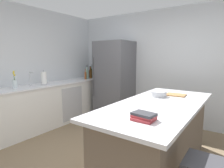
# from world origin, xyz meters

# --- Properties ---
(ground_plane) EXTENTS (7.20, 7.20, 0.00)m
(ground_plane) POSITION_xyz_m (0.00, 0.00, 0.00)
(ground_plane) COLOR #7A664C
(wall_rear) EXTENTS (6.00, 0.10, 2.60)m
(wall_rear) POSITION_xyz_m (0.00, 2.25, 1.30)
(wall_rear) COLOR silver
(wall_rear) RESTS_ON ground_plane
(wall_left) EXTENTS (0.10, 6.00, 2.60)m
(wall_left) POSITION_xyz_m (-2.45, 0.00, 1.30)
(wall_left) COLOR silver
(wall_left) RESTS_ON ground_plane
(counter_run_left) EXTENTS (0.65, 3.15, 0.94)m
(counter_run_left) POSITION_xyz_m (-2.09, 0.54, 0.47)
(counter_run_left) COLOR silver
(counter_run_left) RESTS_ON ground_plane
(kitchen_island) EXTENTS (0.97, 2.24, 0.92)m
(kitchen_island) POSITION_xyz_m (0.52, 0.35, 0.47)
(kitchen_island) COLOR brown
(kitchen_island) RESTS_ON ground_plane
(refrigerator) EXTENTS (0.83, 0.76, 1.90)m
(refrigerator) POSITION_xyz_m (-1.22, 1.84, 0.95)
(refrigerator) COLOR #56565B
(refrigerator) RESTS_ON ground_plane
(sink_faucet) EXTENTS (0.15, 0.05, 0.30)m
(sink_faucet) POSITION_xyz_m (-2.14, 0.14, 1.09)
(sink_faucet) COLOR silver
(sink_faucet) RESTS_ON counter_run_left
(flower_vase) EXTENTS (0.09, 0.09, 0.33)m
(flower_vase) POSITION_xyz_m (-2.11, -0.20, 1.04)
(flower_vase) COLOR silver
(flower_vase) RESTS_ON counter_run_left
(paper_towel_roll) EXTENTS (0.14, 0.14, 0.31)m
(paper_towel_roll) POSITION_xyz_m (-2.06, 0.40, 1.07)
(paper_towel_roll) COLOR gray
(paper_towel_roll) RESTS_ON counter_run_left
(wine_bottle) EXTENTS (0.07, 0.07, 0.38)m
(wine_bottle) POSITION_xyz_m (-2.10, 2.00, 1.08)
(wine_bottle) COLOR #19381E
(wine_bottle) RESTS_ON counter_run_left
(whiskey_bottle) EXTENTS (0.07, 0.07, 0.33)m
(whiskey_bottle) POSITION_xyz_m (-2.08, 1.90, 1.07)
(whiskey_bottle) COLOR brown
(whiskey_bottle) RESTS_ON counter_run_left
(soda_bottle) EXTENTS (0.08, 0.08, 0.36)m
(soda_bottle) POSITION_xyz_m (-2.12, 1.81, 1.08)
(soda_bottle) COLOR silver
(soda_bottle) RESTS_ON counter_run_left
(gin_bottle) EXTENTS (0.07, 0.07, 0.34)m
(gin_bottle) POSITION_xyz_m (-2.03, 1.71, 1.07)
(gin_bottle) COLOR #8CB79E
(gin_bottle) RESTS_ON counter_run_left
(vinegar_bottle) EXTENTS (0.05, 0.05, 0.28)m
(vinegar_bottle) POSITION_xyz_m (-2.00, 1.62, 1.04)
(vinegar_bottle) COLOR #994C23
(vinegar_bottle) RESTS_ON counter_run_left
(cookbook_stack) EXTENTS (0.24, 0.18, 0.07)m
(cookbook_stack) POSITION_xyz_m (0.65, -0.38, 0.96)
(cookbook_stack) COLOR #A83338
(cookbook_stack) RESTS_ON kitchen_island
(mixing_bowl) EXTENTS (0.24, 0.24, 0.08)m
(mixing_bowl) POSITION_xyz_m (0.37, 0.73, 0.97)
(mixing_bowl) COLOR #B2B5BA
(mixing_bowl) RESTS_ON kitchen_island
(cutting_board) EXTENTS (0.30, 0.24, 0.02)m
(cutting_board) POSITION_xyz_m (0.56, 0.97, 0.93)
(cutting_board) COLOR #9E7042
(cutting_board) RESTS_ON kitchen_island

